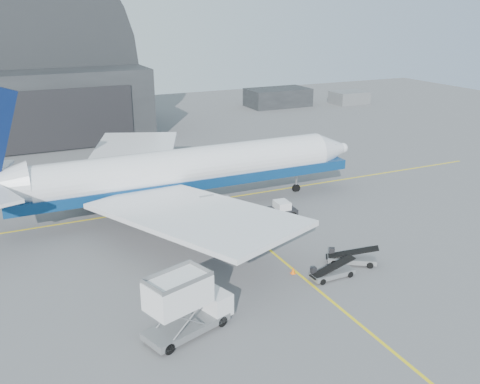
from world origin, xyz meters
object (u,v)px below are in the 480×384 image
catering_truck (185,305)px  belt_loader_b (351,258)px  belt_loader_a (332,273)px  airliner (173,172)px  pushback_tug (278,212)px

catering_truck → belt_loader_b: size_ratio=1.59×
belt_loader_a → belt_loader_b: 3.39m
airliner → pushback_tug: size_ratio=11.02×
catering_truck → pushback_tug: size_ratio=1.65×
pushback_tug → belt_loader_a: pushback_tug is taller
pushback_tug → belt_loader_b: 12.36m
catering_truck → pushback_tug: bearing=26.2°
catering_truck → airliner: bearing=54.7°
airliner → belt_loader_b: (10.01, -19.07, -4.01)m
catering_truck → belt_loader_b: 17.46m
belt_loader_b → belt_loader_a: bearing=-122.3°
pushback_tug → belt_loader_b: (0.59, -12.34, -0.17)m
catering_truck → belt_loader_a: size_ratio=1.67×
belt_loader_a → belt_loader_b: (3.06, 1.46, 0.05)m
pushback_tug → belt_loader_a: size_ratio=1.01×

